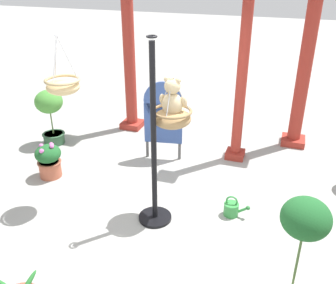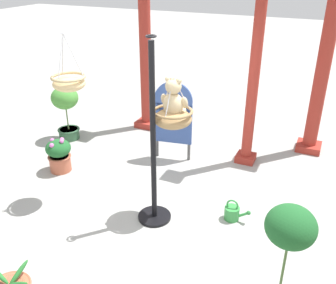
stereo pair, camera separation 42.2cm
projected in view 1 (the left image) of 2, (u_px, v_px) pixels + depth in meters
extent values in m
plane|color=#9E9E99|center=(166.00, 218.00, 5.05)|extent=(40.00, 40.00, 0.00)
cylinder|color=black|center=(154.00, 140.00, 4.52)|extent=(0.07, 0.07, 2.35)
cylinder|color=black|center=(155.00, 217.00, 5.03)|extent=(0.44, 0.44, 0.04)
torus|color=black|center=(152.00, 37.00, 3.99)|extent=(0.12, 0.12, 0.02)
ellipsoid|color=#A37F51|center=(172.00, 119.00, 4.61)|extent=(0.47, 0.47, 0.22)
torus|color=olive|center=(172.00, 111.00, 4.56)|extent=(0.50, 0.50, 0.04)
ellipsoid|color=silver|center=(172.00, 117.00, 4.60)|extent=(0.41, 0.41, 0.18)
cylinder|color=#B7B7BC|center=(181.00, 94.00, 4.49)|extent=(0.20, 0.12, 0.43)
cylinder|color=#B7B7BC|center=(166.00, 92.00, 4.54)|extent=(0.20, 0.12, 0.43)
cylinder|color=#B7B7BC|center=(169.00, 97.00, 4.38)|extent=(0.01, 0.23, 0.43)
torus|color=#B7B7BC|center=(172.00, 77.00, 4.38)|extent=(0.06, 0.06, 0.01)
ellipsoid|color=#D1B789|center=(172.00, 105.00, 4.53)|extent=(0.25, 0.22, 0.30)
sphere|color=#D1B789|center=(172.00, 86.00, 4.43)|extent=(0.21, 0.21, 0.20)
ellipsoid|color=beige|center=(174.00, 85.00, 4.50)|extent=(0.09, 0.08, 0.06)
sphere|color=black|center=(175.00, 84.00, 4.52)|extent=(0.03, 0.03, 0.03)
sphere|color=#D1B789|center=(167.00, 79.00, 4.42)|extent=(0.07, 0.07, 0.07)
sphere|color=#D1B789|center=(178.00, 80.00, 4.38)|extent=(0.07, 0.07, 0.07)
ellipsoid|color=#D1B789|center=(163.00, 100.00, 4.58)|extent=(0.08, 0.15, 0.19)
ellipsoid|color=#D1B789|center=(184.00, 102.00, 4.51)|extent=(0.08, 0.15, 0.19)
ellipsoid|color=#D1B789|center=(170.00, 109.00, 4.70)|extent=(0.09, 0.17, 0.09)
ellipsoid|color=#D1B789|center=(180.00, 111.00, 4.65)|extent=(0.09, 0.17, 0.09)
ellipsoid|color=tan|center=(63.00, 87.00, 4.69)|extent=(0.42, 0.42, 0.19)
torus|color=tan|center=(62.00, 80.00, 4.66)|extent=(0.45, 0.45, 0.04)
cylinder|color=#B7B7BC|center=(68.00, 58.00, 4.55)|extent=(0.18, 0.11, 0.55)
cylinder|color=#B7B7BC|center=(56.00, 57.00, 4.60)|extent=(0.18, 0.11, 0.55)
cylinder|color=#B7B7BC|center=(55.00, 60.00, 4.45)|extent=(0.01, 0.20, 0.55)
torus|color=#B7B7BC|center=(56.00, 35.00, 4.42)|extent=(0.06, 0.06, 0.01)
cylinder|color=#9E2D23|center=(129.00, 59.00, 7.15)|extent=(0.22, 0.22, 2.82)
cube|color=#9E2D23|center=(132.00, 124.00, 7.74)|extent=(0.40, 0.40, 0.12)
cylinder|color=#9E2D23|center=(305.00, 69.00, 6.45)|extent=(0.23, 0.23, 2.86)
cube|color=#9E2D23|center=(293.00, 141.00, 7.05)|extent=(0.42, 0.42, 0.12)
cylinder|color=#9E2D23|center=(242.00, 78.00, 5.96)|extent=(0.17, 0.17, 2.87)
cube|color=#9E2D23|center=(235.00, 154.00, 6.56)|extent=(0.31, 0.31, 0.12)
cylinder|color=#2D5638|center=(54.00, 138.00, 7.06)|extent=(0.38, 0.38, 0.20)
torus|color=#294E32|center=(53.00, 134.00, 7.02)|extent=(0.42, 0.42, 0.03)
cylinder|color=#382819|center=(54.00, 134.00, 7.02)|extent=(0.34, 0.34, 0.03)
cylinder|color=#4C6B38|center=(52.00, 123.00, 6.92)|extent=(0.02, 0.02, 0.43)
ellipsoid|color=#478E38|center=(49.00, 102.00, 6.74)|extent=(0.50, 0.50, 0.42)
cylinder|color=#4C6B38|center=(297.00, 263.00, 3.46)|extent=(0.02, 0.02, 0.68)
ellipsoid|color=#1E5B28|center=(306.00, 218.00, 3.23)|extent=(0.44, 0.44, 0.37)
ellipsoid|color=#28702D|center=(28.00, 284.00, 3.68)|extent=(0.10, 0.28, 0.19)
cylinder|color=#AD563D|center=(50.00, 169.00, 5.96)|extent=(0.34, 0.34, 0.27)
torus|color=#9C4E37|center=(49.00, 162.00, 5.91)|extent=(0.37, 0.37, 0.03)
cylinder|color=#382819|center=(49.00, 162.00, 5.91)|extent=(0.30, 0.30, 0.03)
ellipsoid|color=#1E5B28|center=(48.00, 154.00, 5.84)|extent=(0.40, 0.40, 0.28)
sphere|color=#D166B7|center=(52.00, 146.00, 5.75)|extent=(0.07, 0.07, 0.07)
sphere|color=#D166B7|center=(51.00, 145.00, 5.86)|extent=(0.08, 0.08, 0.08)
sphere|color=#D166B7|center=(41.00, 146.00, 5.82)|extent=(0.07, 0.07, 0.07)
sphere|color=#D166B7|center=(42.00, 151.00, 5.68)|extent=(0.07, 0.07, 0.07)
cube|color=#334C8C|center=(163.00, 124.00, 6.29)|extent=(0.64, 0.15, 0.70)
cylinder|color=#334C8C|center=(163.00, 101.00, 6.11)|extent=(0.64, 0.15, 0.64)
cylinder|color=#4C4C4C|center=(147.00, 149.00, 6.55)|extent=(0.05, 0.05, 0.30)
cylinder|color=#4C4C4C|center=(180.00, 151.00, 6.47)|extent=(0.05, 0.05, 0.30)
cylinder|color=#338C3F|center=(231.00, 209.00, 5.07)|extent=(0.20, 0.20, 0.18)
cylinder|color=#338C3F|center=(242.00, 210.00, 5.03)|extent=(0.17, 0.04, 0.14)
sphere|color=#287033|center=(248.00, 208.00, 4.98)|extent=(0.06, 0.06, 0.06)
torus|color=#338C3F|center=(232.00, 201.00, 5.02)|extent=(0.16, 0.02, 0.16)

